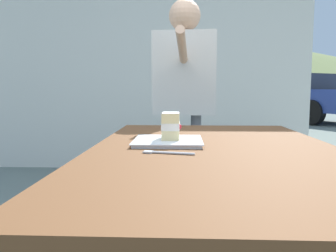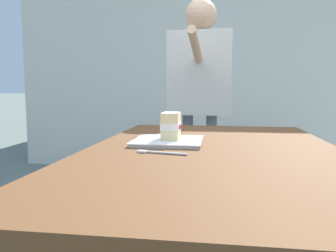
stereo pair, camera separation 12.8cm
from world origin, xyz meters
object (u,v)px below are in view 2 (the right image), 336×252
dessert_fork (159,153)px  diner_person (200,77)px  parked_car_near (329,96)px  cake_slice (171,126)px  dessert_plate (168,141)px  patio_table (213,177)px

dessert_fork → diner_person: diner_person is taller
parked_car_near → cake_slice: bearing=159.4°
dessert_plate → cake_slice: bearing=-49.0°
patio_table → cake_slice: 0.25m
cake_slice → diner_person: 1.10m
dessert_plate → dessert_fork: (-0.21, 0.00, -0.00)m
diner_person → dessert_plate: bearing=176.4°
patio_table → dessert_plate: size_ratio=5.65×
dessert_fork → parked_car_near: 10.56m
parked_car_near → diner_person: bearing=157.4°
patio_table → cake_slice: bearing=60.5°
dessert_plate → parked_car_near: bearing=-20.6°
dessert_plate → patio_table: bearing=-115.6°
patio_table → diner_person: size_ratio=0.93×
patio_table → cake_slice: cake_slice is taller
parked_car_near → dessert_fork: bearing=159.8°
dessert_plate → cake_slice: size_ratio=2.51×
patio_table → dessert_fork: bearing=126.1°
dessert_plate → diner_person: size_ratio=0.16×
patio_table → dessert_plate: dessert_plate is taller
patio_table → diner_person: 1.24m
dessert_fork → diner_person: (1.30, -0.07, 0.29)m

